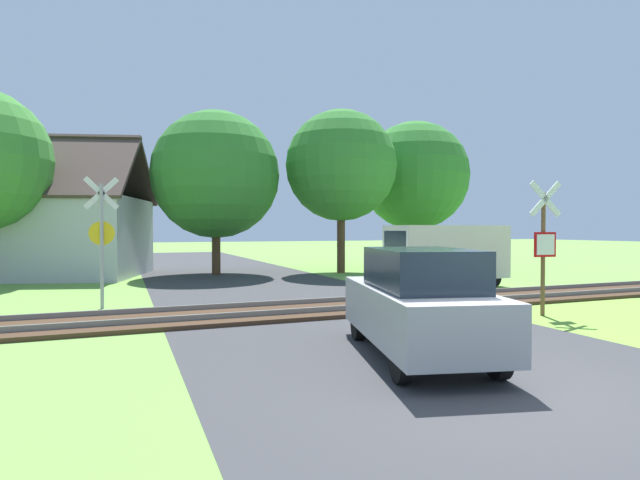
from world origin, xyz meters
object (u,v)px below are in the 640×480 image
at_px(parked_car, 418,303).
at_px(tree_far, 415,176).
at_px(mail_truck, 442,253).
at_px(stop_sign_near, 544,242).
at_px(house, 45,233).
at_px(tree_right, 341,166).
at_px(tree_center, 216,175).
at_px(crossing_sign_far, 102,233).

bearing_deg(parked_car, tree_far, 71.59).
height_order(tree_far, mail_truck, tree_far).
distance_m(stop_sign_near, parked_car, 5.50).
xyz_separation_m(stop_sign_near, house, (-12.66, 15.84, 0.17)).
distance_m(tree_right, tree_center, 5.94).
relative_size(stop_sign_near, mail_truck, 0.66).
bearing_deg(crossing_sign_far, parked_car, -56.00).
relative_size(house, tree_far, 1.21).
bearing_deg(tree_right, mail_truck, -81.70).
bearing_deg(stop_sign_near, parked_car, 30.79).
xyz_separation_m(tree_far, tree_center, (-11.24, -0.90, -0.49)).
height_order(mail_truck, parked_car, mail_truck).
distance_m(tree_right, mail_truck, 7.91).
xyz_separation_m(stop_sign_near, tree_center, (-5.43, 14.01, 2.83)).
bearing_deg(tree_right, house, 167.07).
bearing_deg(mail_truck, parked_car, 144.74).
xyz_separation_m(tree_far, mail_truck, (-4.45, -8.86, -3.86)).
bearing_deg(crossing_sign_far, tree_right, 36.50).
distance_m(stop_sign_near, tree_center, 15.29).
bearing_deg(tree_far, tree_right, -159.21).
bearing_deg(parked_car, tree_right, 84.27).
relative_size(stop_sign_near, parked_car, 0.76).
bearing_deg(tree_far, mail_truck, -116.67).
bearing_deg(stop_sign_near, tree_center, -62.12).
bearing_deg(stop_sign_near, mail_truck, -96.00).
height_order(tree_right, parked_car, tree_right).
height_order(crossing_sign_far, tree_right, tree_right).
relative_size(house, parked_car, 2.30).
xyz_separation_m(tree_right, tree_center, (-5.80, 1.16, -0.54)).
xyz_separation_m(crossing_sign_far, tree_center, (4.53, 8.85, 2.61)).
bearing_deg(stop_sign_near, tree_far, -104.60).
distance_m(stop_sign_near, house, 20.28).
bearing_deg(tree_center, tree_right, -11.35).
relative_size(crossing_sign_far, mail_truck, 0.70).
xyz_separation_m(stop_sign_near, mail_truck, (1.36, 6.05, -0.55)).
relative_size(tree_right, tree_center, 1.04).
relative_size(mail_truck, parked_car, 1.16).
distance_m(house, parked_car, 19.66).
bearing_deg(tree_right, stop_sign_near, -91.67).
height_order(tree_far, tree_right, tree_far).
height_order(house, tree_right, tree_right).
distance_m(crossing_sign_far, parked_car, 8.98).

